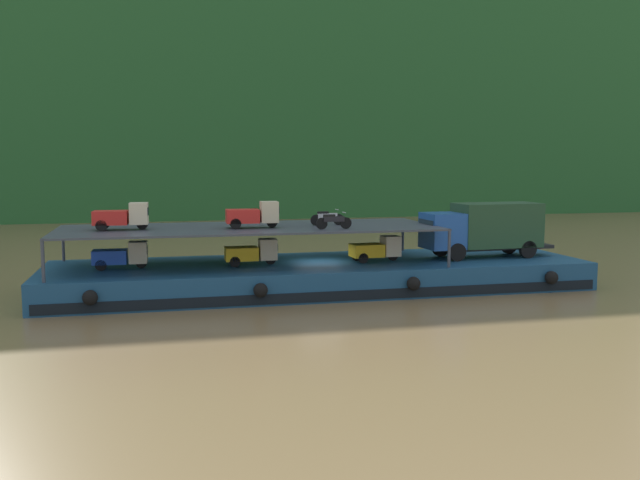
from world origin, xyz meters
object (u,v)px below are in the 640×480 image
at_px(covered_lorry, 484,228).
at_px(motorcycle_upper_port, 333,221).
at_px(mini_truck_lower_stern, 121,255).
at_px(mini_truck_lower_mid, 376,249).
at_px(mini_truck_upper_mid, 253,215).
at_px(cargo_barge, 320,275).
at_px(mini_truck_lower_aft, 252,252).
at_px(mini_truck_upper_stern, 122,216).
at_px(motorcycle_upper_centre, 327,217).

bearing_deg(covered_lorry, motorcycle_upper_port, -169.72).
bearing_deg(mini_truck_lower_stern, mini_truck_lower_mid, -2.38).
xyz_separation_m(mini_truck_lower_stern, mini_truck_upper_mid, (6.74, -0.58, 2.00)).
distance_m(cargo_barge, covered_lorry, 9.89).
bearing_deg(mini_truck_lower_aft, mini_truck_upper_stern, 177.44).
relative_size(mini_truck_lower_aft, mini_truck_lower_mid, 0.98).
relative_size(mini_truck_lower_aft, mini_truck_upper_stern, 0.98).
bearing_deg(mini_truck_lower_mid, mini_truck_lower_stern, 177.62).
relative_size(mini_truck_lower_stern, mini_truck_lower_aft, 1.01).
bearing_deg(motorcycle_upper_centre, mini_truck_lower_mid, -11.91).
distance_m(mini_truck_lower_aft, mini_truck_lower_mid, 6.84).
bearing_deg(mini_truck_lower_aft, motorcycle_upper_centre, 4.75).
height_order(cargo_barge, mini_truck_upper_mid, mini_truck_upper_mid).
bearing_deg(mini_truck_lower_stern, motorcycle_upper_centre, -0.01).
bearing_deg(mini_truck_upper_mid, mini_truck_lower_mid, 0.11).
relative_size(covered_lorry, mini_truck_lower_aft, 2.88).
xyz_separation_m(covered_lorry, mini_truck_upper_stern, (-19.91, 0.37, 1.00)).
xyz_separation_m(covered_lorry, motorcycle_upper_port, (-9.35, -1.70, 0.74)).
relative_size(cargo_barge, mini_truck_lower_mid, 10.42).
distance_m(mini_truck_upper_stern, motorcycle_upper_port, 10.77).
relative_size(mini_truck_lower_stern, mini_truck_upper_stern, 0.99).
bearing_deg(mini_truck_lower_mid, covered_lorry, 1.17).
bearing_deg(mini_truck_upper_stern, cargo_barge, 0.15).
distance_m(mini_truck_upper_mid, motorcycle_upper_centre, 4.16).
height_order(mini_truck_lower_mid, motorcycle_upper_centre, motorcycle_upper_centre).
height_order(mini_truck_lower_aft, mini_truck_upper_mid, mini_truck_upper_mid).
bearing_deg(mini_truck_upper_mid, cargo_barge, 8.43).
distance_m(cargo_barge, mini_truck_lower_stern, 10.54).
distance_m(mini_truck_lower_mid, motorcycle_upper_centre, 3.23).
bearing_deg(covered_lorry, mini_truck_upper_stern, 178.92).
relative_size(mini_truck_lower_mid, mini_truck_upper_mid, 1.01).
xyz_separation_m(cargo_barge, motorcycle_upper_centre, (0.41, 0.02, 3.18)).
distance_m(mini_truck_lower_aft, mini_truck_upper_mid, 2.01).
height_order(mini_truck_lower_stern, motorcycle_upper_port, motorcycle_upper_port).
height_order(mini_truck_lower_aft, mini_truck_upper_stern, mini_truck_upper_stern).
distance_m(covered_lorry, motorcycle_upper_centre, 9.20).
relative_size(cargo_barge, mini_truck_upper_mid, 10.51).
bearing_deg(motorcycle_upper_port, mini_truck_upper_mid, 158.50).
bearing_deg(cargo_barge, motorcycle_upper_centre, 3.45).
xyz_separation_m(mini_truck_lower_stern, motorcycle_upper_centre, (10.85, -0.00, 1.74)).
relative_size(cargo_barge, motorcycle_upper_centre, 15.30).
xyz_separation_m(mini_truck_lower_stern, mini_truck_upper_stern, (0.10, -0.05, 2.00)).
height_order(covered_lorry, motorcycle_upper_port, covered_lorry).
bearing_deg(motorcycle_upper_port, cargo_barge, 96.15).
xyz_separation_m(covered_lorry, mini_truck_lower_stern, (-20.02, 0.43, -1.00)).
distance_m(mini_truck_upper_mid, motorcycle_upper_port, 4.23).
bearing_deg(mini_truck_upper_stern, mini_truck_upper_mid, -4.50).
bearing_deg(mini_truck_upper_stern, mini_truck_lower_stern, 151.72).
relative_size(motorcycle_upper_port, motorcycle_upper_centre, 1.00).
relative_size(cargo_barge, mini_truck_lower_aft, 10.60).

